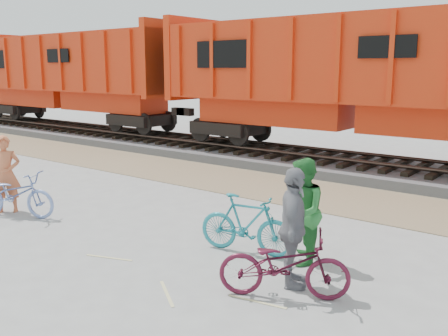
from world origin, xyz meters
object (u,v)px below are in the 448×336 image
at_px(hopper_car_center, 359,77).
at_px(bicycle_blue, 15,194).
at_px(person_woman, 293,228).
at_px(bicycle_teal, 246,224).
at_px(hopper_car_left, 70,74).
at_px(bicycle_maroon, 284,265).
at_px(person_solo, 6,174).
at_px(person_man, 302,211).

bearing_deg(hopper_car_center, bicycle_blue, -112.57).
relative_size(hopper_car_center, person_woman, 7.59).
bearing_deg(bicycle_teal, bicycle_blue, 91.41).
relative_size(hopper_car_left, bicycle_maroon, 7.42).
distance_m(bicycle_blue, person_solo, 0.63).
xyz_separation_m(hopper_car_center, person_woman, (2.83, -8.83, -2.08)).
relative_size(bicycle_teal, person_solo, 1.00).
xyz_separation_m(bicycle_teal, bicycle_maroon, (1.46, -1.12, -0.04)).
distance_m(hopper_car_left, person_solo, 14.27).
bearing_deg(bicycle_maroon, hopper_car_center, -11.77).
xyz_separation_m(bicycle_blue, bicycle_maroon, (6.85, 0.21, -0.02)).
distance_m(hopper_car_center, bicycle_maroon, 10.00).
bearing_deg(bicycle_blue, person_woman, -108.53).
relative_size(hopper_car_left, bicycle_teal, 7.84).
xyz_separation_m(hopper_car_left, person_woman, (17.83, -8.83, -2.08)).
xyz_separation_m(hopper_car_left, bicycle_teal, (16.47, -8.11, -2.47)).
xyz_separation_m(bicycle_blue, person_solo, (-0.50, 0.10, 0.38)).
bearing_deg(bicycle_blue, person_man, -100.27).
relative_size(bicycle_teal, person_man, 0.99).
relative_size(bicycle_maroon, person_solo, 1.06).
distance_m(hopper_car_left, person_man, 19.29).
relative_size(hopper_car_center, bicycle_maroon, 7.42).
xyz_separation_m(hopper_car_left, bicycle_maroon, (17.93, -9.23, -2.51)).
distance_m(hopper_car_center, person_woman, 9.50).
bearing_deg(person_solo, bicycle_maroon, -49.82).
xyz_separation_m(hopper_car_center, bicycle_blue, (-3.92, -9.44, -2.49)).
relative_size(hopper_car_left, person_woman, 7.59).
bearing_deg(person_solo, hopper_car_center, 13.95).
bearing_deg(person_man, bicycle_blue, -101.68).
height_order(bicycle_teal, person_man, person_man).
xyz_separation_m(bicycle_maroon, person_woman, (-0.10, 0.40, 0.43)).
relative_size(person_solo, person_man, 0.98).
relative_size(bicycle_blue, bicycle_maroon, 1.03).
bearing_deg(person_solo, person_man, -38.99).
bearing_deg(person_man, person_solo, -103.42).
bearing_deg(hopper_car_left, bicycle_blue, -40.44).
bearing_deg(person_woman, hopper_car_center, -11.09).
distance_m(person_man, person_woman, 0.98).
height_order(person_man, person_woman, person_woman).
height_order(person_solo, person_man, person_man).
bearing_deg(person_solo, person_woman, -46.66).
xyz_separation_m(person_solo, person_woman, (7.25, 0.51, 0.03)).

